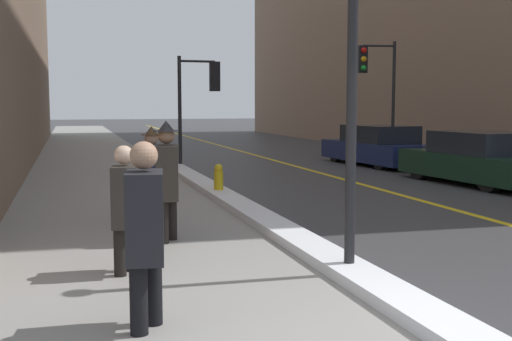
# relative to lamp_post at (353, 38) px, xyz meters

# --- Properties ---
(sidewalk_slab) EXTENTS (4.00, 80.00, 0.01)m
(sidewalk_slab) POSITION_rel_lamp_post_xyz_m (-2.19, 12.82, -2.69)
(sidewalk_slab) COLOR gray
(sidewalk_slab) RESTS_ON ground
(road_centre_stripe) EXTENTS (0.16, 80.00, 0.00)m
(road_centre_stripe) POSITION_rel_lamp_post_xyz_m (3.81, 12.82, -2.70)
(road_centre_stripe) COLOR gold
(road_centre_stripe) RESTS_ON ground
(snow_bank_curb) EXTENTS (0.52, 16.46, 0.15)m
(snow_bank_curb) POSITION_rel_lamp_post_xyz_m (-0.03, 4.58, -2.63)
(snow_bank_curb) COLOR white
(snow_bank_curb) RESTS_ON ground
(lamp_post) EXTENTS (0.28, 0.28, 4.46)m
(lamp_post) POSITION_rel_lamp_post_xyz_m (0.00, 0.00, 0.00)
(lamp_post) COLOR black
(lamp_post) RESTS_ON ground
(traffic_light_near) EXTENTS (1.31, 0.32, 3.41)m
(traffic_light_near) POSITION_rel_lamp_post_xyz_m (0.88, 12.77, -0.25)
(traffic_light_near) COLOR black
(traffic_light_near) RESTS_ON ground
(traffic_light_far) EXTENTS (1.31, 0.33, 4.04)m
(traffic_light_far) POSITION_rel_lamp_post_xyz_m (6.79, 12.94, 0.22)
(traffic_light_far) COLOR black
(traffic_light_far) RESTS_ON ground
(pedestrian_in_glasses) EXTENTS (0.39, 0.57, 1.65)m
(pedestrian_in_glasses) POSITION_rel_lamp_post_xyz_m (-2.46, -1.18, -1.78)
(pedestrian_in_glasses) COLOR black
(pedestrian_in_glasses) RESTS_ON ground
(pedestrian_trailing) EXTENTS (0.35, 0.52, 1.50)m
(pedestrian_trailing) POSITION_rel_lamp_post_xyz_m (-2.47, 0.76, -1.87)
(pedestrian_trailing) COLOR black
(pedestrian_trailing) RESTS_ON ground
(pedestrian_nearside) EXTENTS (0.38, 0.76, 1.74)m
(pedestrian_nearside) POSITION_rel_lamp_post_xyz_m (-1.75, 2.36, -1.75)
(pedestrian_nearside) COLOR black
(pedestrian_nearside) RESTS_ON ground
(pedestrian_with_shoulder_bag) EXTENTS (0.36, 0.72, 1.61)m
(pedestrian_with_shoulder_bag) POSITION_rel_lamp_post_xyz_m (-1.79, 3.69, -1.82)
(pedestrian_with_shoulder_bag) COLOR black
(pedestrian_with_shoulder_bag) RESTS_ON ground
(parked_car_dark_green) EXTENTS (2.16, 4.40, 1.29)m
(parked_car_dark_green) POSITION_rel_lamp_post_xyz_m (6.62, 6.88, -2.09)
(parked_car_dark_green) COLOR black
(parked_car_dark_green) RESTS_ON ground
(parked_car_navy) EXTENTS (2.10, 4.67, 1.28)m
(parked_car_navy) POSITION_rel_lamp_post_xyz_m (6.50, 12.07, -2.10)
(parked_car_navy) COLOR navy
(parked_car_navy) RESTS_ON ground
(fire_hydrant) EXTENTS (0.20, 0.20, 0.70)m
(fire_hydrant) POSITION_rel_lamp_post_xyz_m (-0.03, 6.58, -2.35)
(fire_hydrant) COLOR gold
(fire_hydrant) RESTS_ON ground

